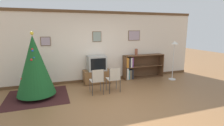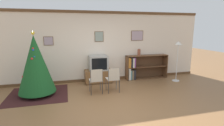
# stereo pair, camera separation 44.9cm
# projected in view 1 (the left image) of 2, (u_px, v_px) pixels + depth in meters

# --- Properties ---
(ground_plane) EXTENTS (24.00, 24.00, 0.00)m
(ground_plane) POSITION_uv_depth(u_px,v_px,m) (118.00, 107.00, 4.65)
(ground_plane) COLOR brown
(wall_back) EXTENTS (8.66, 0.11, 2.70)m
(wall_back) POSITION_uv_depth(u_px,v_px,m) (95.00, 47.00, 6.74)
(wall_back) COLOR silver
(wall_back) RESTS_ON ground_plane
(area_rug) EXTENTS (1.80, 1.65, 0.01)m
(area_rug) POSITION_uv_depth(u_px,v_px,m) (37.00, 97.00, 5.32)
(area_rug) COLOR #381919
(area_rug) RESTS_ON ground_plane
(christmas_tree) EXTENTS (1.11, 1.11, 1.96)m
(christmas_tree) POSITION_uv_depth(u_px,v_px,m) (35.00, 65.00, 5.13)
(christmas_tree) COLOR maroon
(christmas_tree) RESTS_ON area_rug
(tv_console) EXTENTS (1.01, 0.51, 0.50)m
(tv_console) POSITION_uv_depth(u_px,v_px,m) (97.00, 77.00, 6.64)
(tv_console) COLOR brown
(tv_console) RESTS_ON ground_plane
(television) EXTENTS (0.68, 0.50, 0.56)m
(television) POSITION_uv_depth(u_px,v_px,m) (97.00, 63.00, 6.54)
(television) COLOR #9E9E99
(television) RESTS_ON tv_console
(folding_chair_left) EXTENTS (0.40, 0.40, 0.82)m
(folding_chair_left) POSITION_uv_depth(u_px,v_px,m) (97.00, 80.00, 5.45)
(folding_chair_left) COLOR #BCB29E
(folding_chair_left) RESTS_ON ground_plane
(folding_chair_right) EXTENTS (0.40, 0.40, 0.82)m
(folding_chair_right) POSITION_uv_depth(u_px,v_px,m) (114.00, 78.00, 5.63)
(folding_chair_right) COLOR #BCB29E
(folding_chair_right) RESTS_ON ground_plane
(bookshelf) EXTENTS (1.75, 0.36, 0.98)m
(bookshelf) POSITION_uv_depth(u_px,v_px,m) (137.00, 67.00, 7.25)
(bookshelf) COLOR brown
(bookshelf) RESTS_ON ground_plane
(vase) EXTENTS (0.12, 0.12, 0.26)m
(vase) POSITION_uv_depth(u_px,v_px,m) (136.00, 52.00, 7.09)
(vase) COLOR brown
(vase) RESTS_ON bookshelf
(standing_lamp) EXTENTS (0.28, 0.28, 1.57)m
(standing_lamp) POSITION_uv_depth(u_px,v_px,m) (174.00, 50.00, 6.91)
(standing_lamp) COLOR silver
(standing_lamp) RESTS_ON ground_plane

